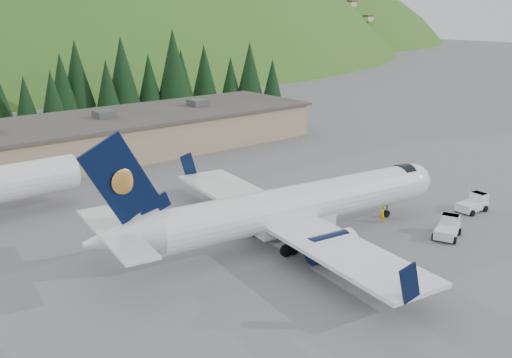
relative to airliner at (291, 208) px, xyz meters
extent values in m
plane|color=#58585D|center=(0.98, -0.14, -2.99)|extent=(600.00, 600.00, 0.00)
cylinder|color=white|center=(0.98, -0.14, 0.15)|extent=(26.07, 7.05, 3.47)
ellipsoid|color=white|center=(13.77, -1.94, 0.15)|extent=(4.95, 4.07, 3.47)
cylinder|color=black|center=(12.86, -1.82, 0.57)|extent=(1.68, 3.01, 2.86)
cone|color=white|center=(-14.55, 2.05, 0.52)|extent=(5.97, 4.21, 3.47)
cube|color=white|center=(0.06, -0.01, -1.31)|extent=(7.72, 3.96, 0.92)
cube|color=white|center=(-0.85, 0.12, -0.77)|extent=(9.41, 31.78, 0.32)
cube|color=black|center=(-0.03, 15.85, 0.43)|extent=(1.87, 0.40, 2.65)
cube|color=black|center=(-4.41, -15.22, 0.43)|extent=(1.87, 0.40, 2.65)
cylinder|color=black|center=(0.81, 5.29, -1.56)|extent=(4.13, 2.64, 2.12)
cylinder|color=white|center=(2.55, 5.05, -1.56)|extent=(0.86, 2.31, 2.25)
cube|color=white|center=(0.81, 5.29, -1.05)|extent=(2.04, 0.51, 0.83)
cylinder|color=black|center=(-0.68, -5.31, -1.56)|extent=(4.13, 2.64, 2.12)
cylinder|color=white|center=(1.05, -5.55, -1.56)|extent=(0.86, 2.31, 2.25)
cube|color=white|center=(-0.68, -5.31, -1.05)|extent=(2.04, 0.51, 0.83)
cube|color=black|center=(-14.37, 2.03, 4.84)|extent=(5.69, 1.07, 6.77)
ellipsoid|color=gold|center=(-14.16, 2.19, 4.65)|extent=(1.83, 0.42, 1.83)
ellipsoid|color=gold|center=(-14.22, 1.82, 4.65)|extent=(1.83, 0.42, 1.83)
cube|color=black|center=(-12.00, 1.69, 2.44)|extent=(2.55, 0.58, 1.83)
cube|color=white|center=(-15.01, 2.12, 0.98)|extent=(3.99, 11.76, 0.20)
cylinder|color=slate|center=(11.03, -1.56, -2.16)|extent=(0.21, 0.21, 1.66)
cylinder|color=black|center=(11.03, -1.56, -2.64)|extent=(0.73, 0.35, 0.70)
cylinder|color=slate|center=(-1.41, 2.72, -2.06)|extent=(0.25, 0.25, 1.85)
cylinder|color=black|center=(-1.05, 2.66, -2.48)|extent=(1.05, 0.46, 1.02)
cylinder|color=black|center=(-1.78, 2.77, -2.48)|extent=(1.05, 0.46, 1.02)
cylinder|color=slate|center=(-2.11, -2.22, -2.06)|extent=(0.25, 0.25, 1.85)
cylinder|color=black|center=(-1.75, -2.27, -2.48)|extent=(1.05, 0.46, 1.02)
cylinder|color=black|center=(-2.48, -2.17, -2.48)|extent=(1.05, 0.46, 1.02)
cube|color=silver|center=(11.05, -8.08, -2.38)|extent=(3.67, 2.75, 0.77)
cube|color=silver|center=(12.07, -7.68, -1.72)|extent=(1.59, 1.83, 0.99)
cube|color=black|center=(12.07, -7.68, -1.28)|extent=(1.45, 1.69, 0.11)
cylinder|color=black|center=(11.75, -6.86, -2.68)|extent=(0.66, 0.45, 0.62)
cylinder|color=black|center=(12.40, -8.49, -2.68)|extent=(0.66, 0.45, 0.62)
cylinder|color=black|center=(9.71, -7.67, -2.68)|extent=(0.66, 0.45, 0.62)
cylinder|color=black|center=(10.35, -9.30, -2.68)|extent=(0.66, 0.45, 0.62)
cube|color=silver|center=(18.78, -5.84, -2.39)|extent=(3.33, 1.82, 0.75)
cube|color=silver|center=(19.85, -5.91, -1.75)|extent=(1.17, 1.57, 0.97)
cube|color=black|center=(19.85, -5.91, -1.32)|extent=(1.06, 1.46, 0.11)
cylinder|color=black|center=(19.91, -5.05, -2.69)|extent=(0.62, 0.27, 0.60)
cylinder|color=black|center=(19.80, -6.77, -2.69)|extent=(0.62, 0.27, 0.60)
cylinder|color=black|center=(17.76, -4.91, -2.69)|extent=(0.62, 0.27, 0.60)
cylinder|color=black|center=(17.65, -6.63, -2.69)|extent=(0.62, 0.27, 0.60)
cube|color=#988363|center=(-4.02, 37.86, -0.59)|extent=(70.00, 16.00, 4.80)
cube|color=#47423D|center=(-4.02, 37.86, 1.96)|extent=(71.00, 17.00, 0.40)
cube|color=slate|center=(0.98, 37.86, 2.61)|extent=(2.50, 2.50, 1.00)
cube|color=slate|center=(15.98, 37.86, 2.61)|extent=(2.50, 2.50, 1.00)
imported|color=#E4B200|center=(9.63, -2.16, -2.19)|extent=(0.64, 0.47, 1.59)
cone|color=black|center=(-3.71, 54.96, 2.51)|extent=(4.03, 4.03, 8.24)
cone|color=black|center=(0.03, 53.99, 2.89)|extent=(4.31, 4.31, 8.82)
cone|color=black|center=(6.04, 65.47, 3.81)|extent=(4.98, 4.98, 10.19)
cone|color=black|center=(9.42, 66.85, 5.00)|extent=(5.86, 5.86, 11.98)
cone|color=black|center=(13.07, 62.58, 3.04)|extent=(4.42, 4.42, 9.04)
cone|color=black|center=(17.28, 64.75, 5.25)|extent=(6.04, 6.04, 12.35)
cone|color=black|center=(22.48, 64.21, 3.33)|extent=(4.64, 4.64, 9.48)
cone|color=black|center=(27.09, 62.76, 5.91)|extent=(6.52, 6.52, 13.34)
cone|color=black|center=(30.13, 64.91, 3.58)|extent=(4.81, 4.81, 9.84)
cone|color=black|center=(35.99, 65.40, 3.95)|extent=(5.09, 5.09, 10.41)
cone|color=black|center=(40.87, 62.89, 2.50)|extent=(4.02, 4.02, 8.23)
cone|color=black|center=(44.37, 60.88, 4.21)|extent=(5.28, 5.28, 10.79)
cone|color=black|center=(48.13, 57.95, 2.21)|extent=(3.81, 3.81, 7.80)
ellipsoid|color=#22641B|center=(40.98, 199.86, -87.99)|extent=(420.00, 300.00, 300.00)
ellipsoid|color=#22641B|center=(160.98, 239.86, -87.99)|extent=(392.00, 280.00, 280.00)
camera|label=1|loc=(-31.06, -33.24, 16.20)|focal=40.00mm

